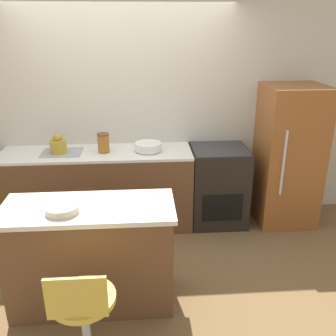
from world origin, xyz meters
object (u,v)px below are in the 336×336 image
oven_range (218,186)px  kettle (58,145)px  mixing_bowl (148,147)px  refrigerator (288,156)px  stool_chair (84,319)px

oven_range → kettle: (-1.83, -0.01, 0.56)m
kettle → mixing_bowl: size_ratio=0.76×
refrigerator → stool_chair: size_ratio=1.84×
refrigerator → mixing_bowl: size_ratio=5.54×
oven_range → kettle: bearing=-179.8°
kettle → oven_range: bearing=0.2°
refrigerator → mixing_bowl: bearing=179.6°
oven_range → kettle: 1.91m
kettle → mixing_bowl: bearing=0.0°
refrigerator → kettle: 2.65m
oven_range → stool_chair: oven_range is taller
refrigerator → kettle: bearing=179.7°
oven_range → refrigerator: (0.81, -0.02, 0.36)m
stool_chair → kettle: (-0.51, 2.03, 0.59)m
refrigerator → mixing_bowl: (-1.64, 0.01, 0.15)m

